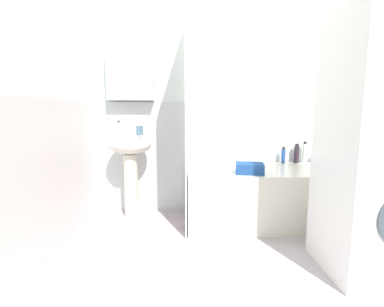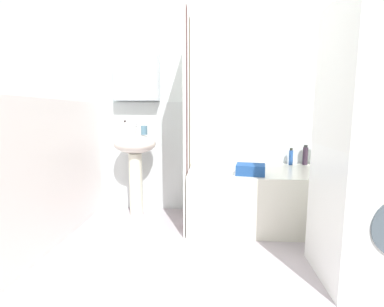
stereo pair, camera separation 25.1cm
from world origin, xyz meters
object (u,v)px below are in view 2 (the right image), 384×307
object	(u,v)px
soap_dispenser	(125,128)
bathtub	(267,198)
sink	(135,156)
body_wash_bottle	(305,155)
lotion_bottle	(327,159)
toothbrush_cup	(144,130)
conditioner_bottle	(314,154)
washer_dryer_stack	(379,148)
towel_folded	(251,169)
shampoo_bottle	(291,157)

from	to	relation	value
soap_dispenser	bathtub	bearing A→B (deg)	-10.12
sink	body_wash_bottle	bearing A→B (deg)	4.35
bathtub	lotion_bottle	bearing A→B (deg)	23.95
toothbrush_cup	bathtub	bearing A→B (deg)	-7.73
sink	toothbrush_cup	world-z (taller)	toothbrush_cup
sink	conditioner_bottle	size ratio (longest dim) A/B	3.72
conditioner_bottle	washer_dryer_stack	size ratio (longest dim) A/B	0.13
towel_folded	soap_dispenser	bearing A→B (deg)	159.99
toothbrush_cup	shampoo_bottle	bearing A→B (deg)	5.18
towel_folded	body_wash_bottle	bearing A→B (deg)	39.33
sink	body_wash_bottle	world-z (taller)	sink
sink	conditioner_bottle	world-z (taller)	sink
conditioner_bottle	bathtub	bearing A→B (deg)	-148.98
lotion_bottle	toothbrush_cup	bearing A→B (deg)	-176.25
bathtub	washer_dryer_stack	xyz separation A→B (m)	(0.49, -0.89, 0.61)
lotion_bottle	towel_folded	size ratio (longest dim) A/B	0.60
bathtub	conditioner_bottle	size ratio (longest dim) A/B	6.51
sink	conditioner_bottle	bearing A→B (deg)	4.14
conditioner_bottle	lotion_bottle	bearing A→B (deg)	-12.16
towel_folded	washer_dryer_stack	xyz separation A→B (m)	(0.68, -0.69, 0.29)
sink	lotion_bottle	bearing A→B (deg)	3.10
towel_folded	washer_dryer_stack	distance (m)	1.01
soap_dispenser	conditioner_bottle	bearing A→B (deg)	1.66
conditioner_bottle	body_wash_bottle	distance (m)	0.09
sink	bathtub	world-z (taller)	sink
soap_dispenser	toothbrush_cup	bearing A→B (deg)	-22.30
soap_dispenser	body_wash_bottle	bearing A→B (deg)	1.74
soap_dispenser	washer_dryer_stack	bearing A→B (deg)	-30.57
bathtub	body_wash_bottle	size ratio (longest dim) A/B	7.23
sink	towel_folded	distance (m)	1.21
sink	body_wash_bottle	size ratio (longest dim) A/B	4.13
conditioner_bottle	washer_dryer_stack	bearing A→B (deg)	-91.90
body_wash_bottle	sink	bearing A→B (deg)	-175.65
toothbrush_cup	washer_dryer_stack	bearing A→B (deg)	-31.57
body_wash_bottle	towel_folded	bearing A→B (deg)	-140.67
conditioner_bottle	shampoo_bottle	distance (m)	0.24
soap_dispenser	lotion_bottle	distance (m)	2.14
body_wash_bottle	toothbrush_cup	bearing A→B (deg)	-174.85
bathtub	conditioner_bottle	distance (m)	0.73
towel_folded	washer_dryer_stack	world-z (taller)	washer_dryer_stack
toothbrush_cup	shampoo_bottle	world-z (taller)	toothbrush_cup
sink	towel_folded	size ratio (longest dim) A/B	3.46
conditioner_bottle	towel_folded	size ratio (longest dim) A/B	0.93
toothbrush_cup	lotion_bottle	bearing A→B (deg)	3.75
sink	shampoo_bottle	bearing A→B (deg)	4.30
conditioner_bottle	body_wash_bottle	xyz separation A→B (m)	(-0.09, 0.00, -0.01)
lotion_bottle	towel_folded	xyz separation A→B (m)	(-0.85, -0.49, -0.02)
toothbrush_cup	towel_folded	bearing A→B (deg)	-19.50
toothbrush_cup	shampoo_bottle	xyz separation A→B (m)	(1.53, 0.14, -0.28)
toothbrush_cup	lotion_bottle	distance (m)	1.92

